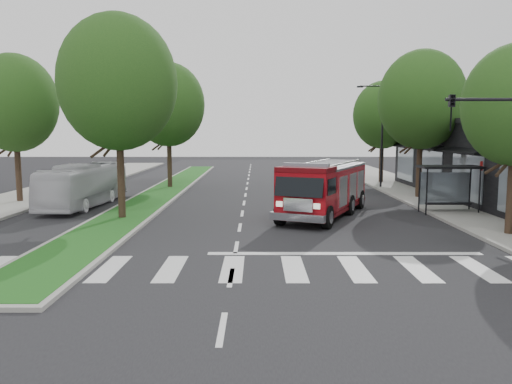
{
  "coord_description": "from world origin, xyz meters",
  "views": [
    {
      "loc": [
        0.78,
        -18.8,
        4.43
      ],
      "look_at": [
        0.76,
        2.93,
        1.8
      ],
      "focal_mm": 35.0,
      "sensor_mm": 36.0,
      "label": 1
    }
  ],
  "objects": [
    {
      "name": "streetlight_right_far",
      "position": [
        10.35,
        20.0,
        4.48
      ],
      "size": [
        2.11,
        0.2,
        8.0
      ],
      "color": "black",
      "rests_on": "ground"
    },
    {
      "name": "tree_left_mid",
      "position": [
        -14.0,
        12.0,
        6.16
      ],
      "size": [
        5.2,
        5.2,
        9.16
      ],
      "color": "black",
      "rests_on": "ground"
    },
    {
      "name": "sidewalk_right",
      "position": [
        12.5,
        10.0,
        0.07
      ],
      "size": [
        5.0,
        80.0,
        0.15
      ],
      "primitive_type": "cube",
      "color": "gray",
      "rests_on": "ground"
    },
    {
      "name": "tree_right_mid",
      "position": [
        11.5,
        14.0,
        6.49
      ],
      "size": [
        5.6,
        5.6,
        9.72
      ],
      "color": "black",
      "rests_on": "ground"
    },
    {
      "name": "median",
      "position": [
        -6.0,
        18.0,
        0.08
      ],
      "size": [
        3.0,
        50.0,
        0.15
      ],
      "color": "gray",
      "rests_on": "ground"
    },
    {
      "name": "city_bus",
      "position": [
        -9.48,
        10.7,
        1.27
      ],
      "size": [
        2.65,
        9.24,
        2.54
      ],
      "primitive_type": "imported",
      "rotation": [
        0.0,
        0.0,
        -0.06
      ],
      "color": "silver",
      "rests_on": "ground"
    },
    {
      "name": "tree_median_far",
      "position": [
        -6.0,
        20.0,
        6.49
      ],
      "size": [
        5.6,
        5.6,
        9.72
      ],
      "color": "black",
      "rests_on": "ground"
    },
    {
      "name": "tree_median_near",
      "position": [
        -6.0,
        6.0,
        6.81
      ],
      "size": [
        5.8,
        5.8,
        10.16
      ],
      "color": "black",
      "rests_on": "ground"
    },
    {
      "name": "fire_engine",
      "position": [
        4.34,
        7.18,
        1.43
      ],
      "size": [
        5.86,
        8.86,
        2.98
      ],
      "rotation": [
        0.0,
        0.0,
        -0.43
      ],
      "color": "#530409",
      "rests_on": "ground"
    },
    {
      "name": "bus_shelter",
      "position": [
        11.2,
        8.15,
        2.04
      ],
      "size": [
        3.2,
        1.6,
        2.61
      ],
      "color": "black",
      "rests_on": "ground"
    },
    {
      "name": "tree_right_far",
      "position": [
        11.5,
        24.0,
        5.84
      ],
      "size": [
        5.0,
        5.0,
        8.73
      ],
      "color": "black",
      "rests_on": "ground"
    },
    {
      "name": "ground",
      "position": [
        0.0,
        0.0,
        0.0
      ],
      "size": [
        140.0,
        140.0,
        0.0
      ],
      "primitive_type": "plane",
      "color": "black",
      "rests_on": "ground"
    }
  ]
}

